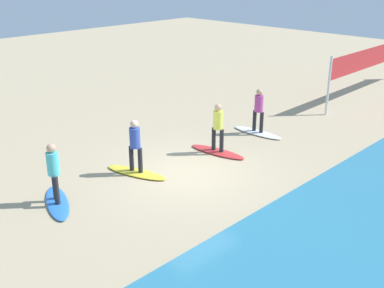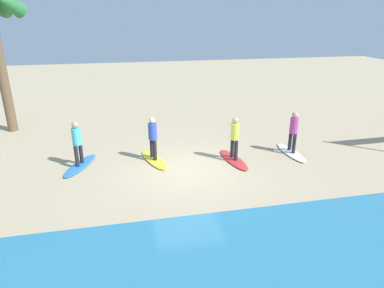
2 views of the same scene
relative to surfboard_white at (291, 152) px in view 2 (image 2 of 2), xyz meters
name	(u,v)px [view 2 (image 2 of 2)]	position (x,y,z in m)	size (l,w,h in m)	color
ground_plane	(187,170)	(4.42, 0.66, -0.04)	(60.00, 60.00, 0.00)	tan
surfboard_white	(291,152)	(0.00, 0.00, 0.00)	(2.10, 0.56, 0.09)	white
surfer_white	(294,129)	(0.00, 0.00, 0.99)	(0.32, 0.46, 1.64)	#232328
surfboard_red	(234,160)	(2.50, 0.21, 0.00)	(2.10, 0.56, 0.09)	red
surfer_red	(235,135)	(2.50, 0.21, 0.99)	(0.32, 0.46, 1.64)	#232328
surfboard_yellow	(154,159)	(5.49, -0.44, 0.00)	(2.10, 0.56, 0.09)	yellow
surfer_yellow	(153,135)	(5.49, -0.44, 0.99)	(0.32, 0.45, 1.64)	#232328
surfboard_blue	(80,165)	(8.21, -0.46, 0.00)	(2.10, 0.56, 0.09)	blue
surfer_blue	(77,140)	(8.21, -0.46, 0.99)	(0.32, 0.43, 1.64)	#232328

